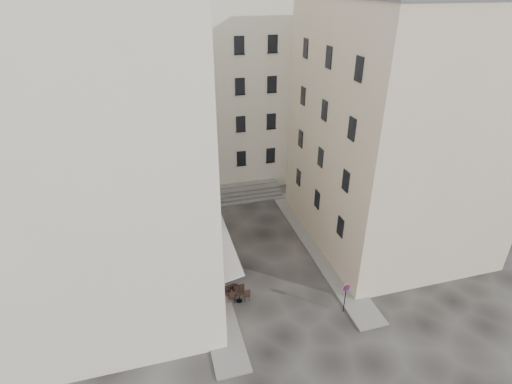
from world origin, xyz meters
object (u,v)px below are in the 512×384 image
object	(u,v)px
no_parking_sign	(346,293)
bistro_table_b	(234,289)
pedestrian	(230,249)
bistro_table_a	(239,295)

from	to	relation	value
no_parking_sign	bistro_table_b	bearing A→B (deg)	147.88
bistro_table_b	pedestrian	size ratio (longest dim) A/B	0.70
pedestrian	bistro_table_a	bearing A→B (deg)	86.89
pedestrian	bistro_table_b	bearing A→B (deg)	83.47
no_parking_sign	bistro_table_a	bearing A→B (deg)	152.55
bistro_table_b	pedestrian	distance (m)	3.96
no_parking_sign	bistro_table_a	world-z (taller)	no_parking_sign
no_parking_sign	bistro_table_a	size ratio (longest dim) A/B	1.60
no_parking_sign	bistro_table_b	world-z (taller)	no_parking_sign
bistro_table_a	bistro_table_b	bearing A→B (deg)	103.48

